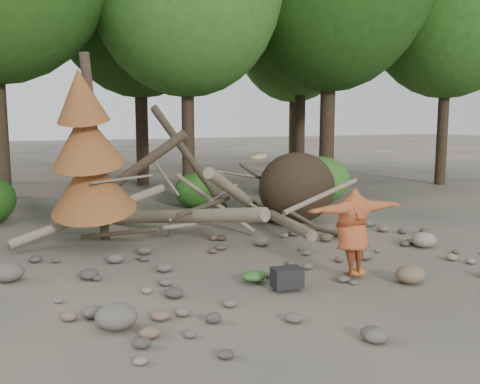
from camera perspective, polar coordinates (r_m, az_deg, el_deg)
name	(u,v)px	position (r m, az deg, el deg)	size (l,w,h in m)	color
ground	(286,275)	(10.24, 4.95, -8.79)	(120.00, 120.00, 0.00)	#514C44
deadfall_pile	(279,190)	(14.63, 4.22, 0.17)	(8.55, 5.24, 3.30)	#332619
dead_conifer	(88,156)	(12.13, -15.88, 3.75)	(2.06, 2.16, 4.35)	#4C3F30
bush_mid	(196,190)	(17.48, -4.72, 0.17)	(1.40, 1.40, 1.12)	#2E661D
bush_right	(320,180)	(18.49, 8.53, 1.30)	(2.00, 2.00, 1.60)	#397925
frisbee_thrower	(353,232)	(9.94, 11.92, -4.15)	(3.10, 0.56, 2.32)	#AB4D26
backpack	(287,281)	(9.32, 5.04, -9.42)	(0.51, 0.34, 0.34)	black
cloth_green	(254,279)	(9.68, 1.52, -9.22)	(0.47, 0.39, 0.18)	#36692A
cloth_orange	(357,275)	(10.23, 12.33, -8.61)	(0.34, 0.28, 0.12)	#BC7320
boulder_front_left	(117,316)	(7.90, -13.04, -12.81)	(0.60, 0.54, 0.36)	#655F54
boulder_front_right	(410,274)	(10.13, 17.70, -8.36)	(0.55, 0.49, 0.33)	#7D664E
boulder_mid_right	(424,240)	(12.92, 19.02, -4.84)	(0.58, 0.52, 0.35)	gray
boulder_mid_left	(8,272)	(10.63, -23.53, -7.85)	(0.57, 0.52, 0.34)	#615951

